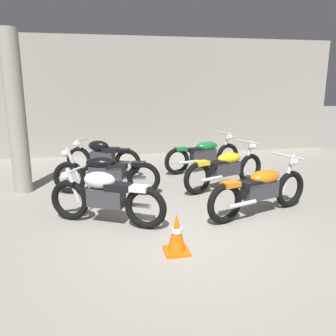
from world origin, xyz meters
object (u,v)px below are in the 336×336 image
(motorcycle_right_row_0, at_px, (260,189))
(traffic_cone, at_px, (177,234))
(motorcycle_left_row_0, at_px, (106,196))
(motorcycle_left_row_2, at_px, (102,156))
(motorcycle_right_row_1, at_px, (226,168))
(motorcycle_left_row_1, at_px, (106,172))
(motorcycle_right_row_2, at_px, (204,154))
(support_pillar, at_px, (16,114))

(motorcycle_right_row_0, bearing_deg, traffic_cone, -146.96)
(motorcycle_left_row_0, relative_size, motorcycle_left_row_2, 0.99)
(motorcycle_left_row_0, relative_size, motorcycle_right_row_1, 0.89)
(motorcycle_left_row_1, relative_size, traffic_cone, 3.96)
(motorcycle_left_row_0, height_order, motorcycle_left_row_2, same)
(motorcycle_left_row_0, xyz_separation_m, traffic_cone, (0.89, -1.15, -0.20))
(motorcycle_left_row_1, height_order, traffic_cone, motorcycle_left_row_1)
(motorcycle_right_row_2, bearing_deg, motorcycle_left_row_0, -129.23)
(traffic_cone, bearing_deg, support_pillar, 128.70)
(motorcycle_left_row_2, distance_m, motorcycle_right_row_2, 2.54)
(traffic_cone, bearing_deg, motorcycle_right_row_2, 69.16)
(traffic_cone, bearing_deg, motorcycle_right_row_1, 58.46)
(motorcycle_right_row_0, distance_m, motorcycle_right_row_2, 3.11)
(motorcycle_left_row_2, bearing_deg, traffic_cone, -77.74)
(motorcycle_left_row_2, height_order, motorcycle_right_row_0, motorcycle_right_row_0)
(motorcycle_left_row_1, relative_size, motorcycle_right_row_2, 1.01)
(support_pillar, height_order, motorcycle_right_row_0, support_pillar)
(motorcycle_left_row_1, bearing_deg, motorcycle_right_row_0, -32.68)
(motorcycle_right_row_2, relative_size, traffic_cone, 3.93)
(motorcycle_left_row_2, height_order, motorcycle_right_row_2, motorcycle_right_row_2)
(motorcycle_left_row_2, relative_size, traffic_cone, 3.39)
(support_pillar, relative_size, motorcycle_right_row_0, 1.54)
(motorcycle_right_row_0, bearing_deg, motorcycle_right_row_1, 91.36)
(motorcycle_right_row_0, bearing_deg, motorcycle_left_row_2, 128.78)
(motorcycle_left_row_1, bearing_deg, traffic_cone, -72.11)
(support_pillar, xyz_separation_m, motorcycle_right_row_1, (4.19, -0.54, -1.15))
(motorcycle_left_row_0, distance_m, traffic_cone, 1.47)
(motorcycle_left_row_1, bearing_deg, support_pillar, 164.08)
(motorcycle_left_row_0, bearing_deg, traffic_cone, -52.16)
(support_pillar, xyz_separation_m, motorcycle_left_row_0, (1.67, -2.05, -1.14))
(motorcycle_left_row_1, xyz_separation_m, motorcycle_right_row_2, (2.47, 1.48, 0.00))
(motorcycle_right_row_1, bearing_deg, motorcycle_left_row_1, 178.62)
(motorcycle_left_row_0, bearing_deg, motorcycle_left_row_1, 89.49)
(motorcycle_left_row_1, height_order, motorcycle_left_row_2, motorcycle_left_row_1)
(support_pillar, height_order, motorcycle_left_row_1, support_pillar)
(motorcycle_left_row_0, xyz_separation_m, motorcycle_right_row_2, (2.49, 3.05, -0.01))
(motorcycle_left_row_1, relative_size, motorcycle_right_row_0, 1.03)
(traffic_cone, bearing_deg, motorcycle_left_row_2, 102.26)
(motorcycle_left_row_2, bearing_deg, motorcycle_right_row_0, -51.22)
(support_pillar, bearing_deg, motorcycle_right_row_1, -7.35)
(motorcycle_left_row_0, relative_size, motorcycle_left_row_1, 0.85)
(support_pillar, height_order, motorcycle_left_row_0, support_pillar)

